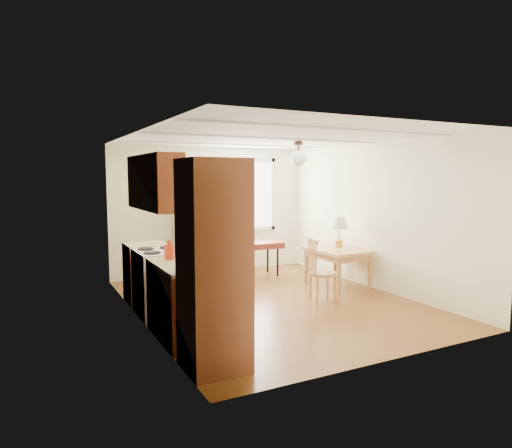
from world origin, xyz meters
TOP-DOWN VIEW (x-y plane):
  - room_shell at (0.00, 0.00)m, footprint 4.60×5.60m
  - kitchen_run at (-1.72, -0.63)m, footprint 0.65×3.40m
  - window_unit at (0.60, 2.47)m, footprint 1.64×0.05m
  - pendant_light at (0.70, 0.40)m, footprint 0.26×0.26m
  - refrigerator at (-0.40, 2.12)m, footprint 0.81×0.81m
  - bench at (0.39, 1.78)m, footprint 1.49×0.68m
  - dining_table at (1.50, 0.37)m, footprint 0.83×1.09m
  - chair at (0.63, -0.28)m, footprint 0.46×0.45m
  - table_lamp at (1.62, 0.49)m, footprint 0.32×0.32m
  - coffee_maker at (-1.72, -1.32)m, footprint 0.23×0.27m
  - kettle at (-1.75, -0.48)m, footprint 0.13×0.13m

SIDE VIEW (x-z plane):
  - chair at x=0.63m, z-range 0.07..1.04m
  - dining_table at x=1.50m, z-range 0.23..0.90m
  - bench at x=0.39m, z-range 0.26..0.93m
  - kitchen_run at x=-1.72m, z-range -0.26..1.94m
  - refrigerator at x=-0.40m, z-range 0.00..1.80m
  - kettle at x=-1.75m, z-range 0.88..1.12m
  - coffee_maker at x=-1.72m, z-range 0.85..1.22m
  - table_lamp at x=1.62m, z-range 0.79..1.34m
  - room_shell at x=0.00m, z-range -0.06..2.56m
  - window_unit at x=0.60m, z-range 0.79..2.31m
  - pendant_light at x=0.70m, z-range 2.04..2.44m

